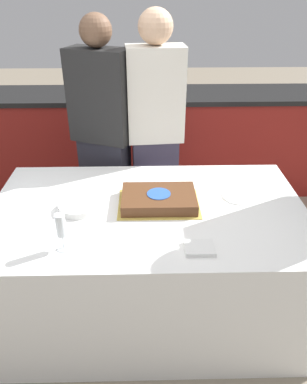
% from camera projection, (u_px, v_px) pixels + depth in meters
% --- Properties ---
extents(ground_plane, '(14.00, 14.00, 0.00)m').
position_uv_depth(ground_plane, '(149.00, 305.00, 2.37)').
color(ground_plane, gray).
extents(back_counter, '(4.40, 0.58, 0.92)m').
position_uv_depth(back_counter, '(146.00, 141.00, 3.51)').
color(back_counter, maroon).
rests_on(back_counter, ground_plane).
extents(dining_table, '(1.70, 1.02, 0.73)m').
position_uv_depth(dining_table, '(148.00, 261.00, 2.19)').
color(dining_table, white).
rests_on(dining_table, ground_plane).
extents(cake, '(0.44, 0.31, 0.07)m').
position_uv_depth(cake, '(159.00, 199.00, 2.03)').
color(cake, gold).
rests_on(cake, dining_table).
extents(plate_stack, '(0.20, 0.20, 0.04)m').
position_uv_depth(plate_stack, '(78.00, 207.00, 1.98)').
color(plate_stack, white).
rests_on(plate_stack, dining_table).
extents(wine_glass, '(0.07, 0.07, 0.18)m').
position_uv_depth(wine_glass, '(61.00, 227.00, 1.65)').
color(wine_glass, white).
rests_on(wine_glass, dining_table).
extents(side_plate_near_cake, '(0.18, 0.18, 0.00)m').
position_uv_depth(side_plate_near_cake, '(142.00, 180.00, 2.27)').
color(side_plate_near_cake, white).
rests_on(side_plate_near_cake, dining_table).
extents(side_plate_right_edge, '(0.18, 0.18, 0.00)m').
position_uv_depth(side_plate_right_edge, '(238.00, 196.00, 2.11)').
color(side_plate_right_edge, white).
rests_on(side_plate_right_edge, dining_table).
extents(utensil_pile, '(0.14, 0.11, 0.02)m').
position_uv_depth(utensil_pile, '(199.00, 248.00, 1.70)').
color(utensil_pile, white).
rests_on(utensil_pile, dining_table).
extents(person_cutting_cake, '(0.38, 0.23, 1.66)m').
position_uv_depth(person_cutting_cake, '(155.00, 134.00, 2.57)').
color(person_cutting_cake, '#383347').
rests_on(person_cutting_cake, ground_plane).
extents(person_standing_back, '(0.45, 0.34, 1.63)m').
position_uv_depth(person_standing_back, '(103.00, 138.00, 2.58)').
color(person_standing_back, '#282833').
rests_on(person_standing_back, ground_plane).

